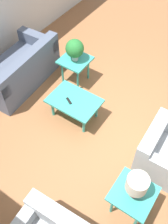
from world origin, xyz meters
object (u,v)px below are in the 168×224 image
table_lamp (137,185)px  side_table_lamp (133,195)px  armchair (165,153)px  coffee_table (74,102)px  potted_plant (75,49)px  side_table_plant (75,63)px  sofa (19,70)px

table_lamp → side_table_lamp: bearing=116.6°
table_lamp → armchair: bearing=-95.1°
coffee_table → potted_plant: size_ratio=2.04×
armchair → side_table_plant: 2.44m
potted_plant → table_lamp: bearing=141.2°
sofa → coffee_table: size_ratio=1.95×
side_table_plant → potted_plant: (-0.00, 0.00, 0.34)m
armchair → sofa: bearing=86.0°
coffee_table → side_table_plant: 0.97m
side_table_lamp → coffee_table: bearing=-30.4°
side_table_plant → armchair: bearing=160.7°
coffee_table → sofa: bearing=-4.5°
sofa → coffee_table: bearing=82.3°
armchair → potted_plant: (2.30, -0.80, 0.50)m
side_table_plant → side_table_lamp: bearing=141.2°
sofa → potted_plant: (-0.91, -0.69, 0.49)m
potted_plant → table_lamp: 2.84m
sofa → table_lamp: size_ratio=4.20×
potted_plant → sofa: bearing=36.9°
side_table_lamp → potted_plant: 2.86m
sofa → table_lamp: (-3.12, 1.09, 0.51)m
coffee_table → side_table_lamp: (-1.66, 0.98, 0.09)m
table_lamp → coffee_table: bearing=-30.4°
coffee_table → side_table_plant: bearing=-55.8°
sofa → armchair: size_ratio=1.88×
coffee_table → potted_plant: potted_plant is taller
armchair → side_table_plant: (2.30, -0.80, 0.17)m
sofa → coffee_table: (-1.46, 0.11, 0.07)m
coffee_table → table_lamp: (-1.66, 0.98, 0.44)m
side_table_plant → table_lamp: size_ratio=1.34×
coffee_table → table_lamp: table_lamp is taller
side_table_plant → coffee_table: bearing=124.2°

